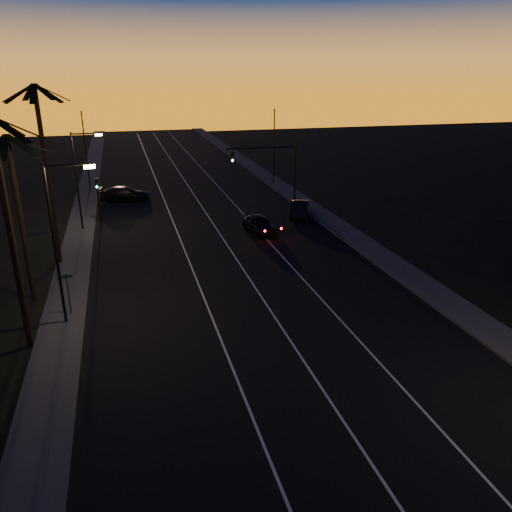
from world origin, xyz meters
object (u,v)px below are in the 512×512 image
object	(u,v)px
lead_car	(259,224)
right_car	(300,209)
signal_mast	(273,163)
cross_car	(125,194)

from	to	relation	value
lead_car	right_car	world-z (taller)	lead_car
signal_mast	right_car	world-z (taller)	signal_mast
cross_car	right_car	bearing A→B (deg)	-33.90
lead_car	cross_car	distance (m)	18.30
signal_mast	right_car	xyz separation A→B (m)	(1.86, -2.96, -4.02)
signal_mast	right_car	distance (m)	5.33
signal_mast	cross_car	distance (m)	16.75
right_car	signal_mast	bearing A→B (deg)	122.24
right_car	cross_car	size ratio (longest dim) A/B	0.86
signal_mast	lead_car	bearing A→B (deg)	-115.54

